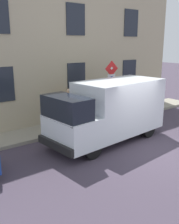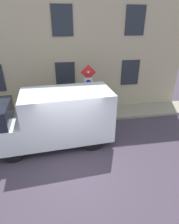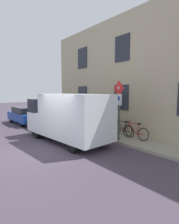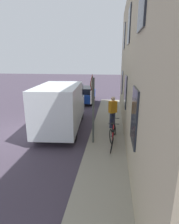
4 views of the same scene
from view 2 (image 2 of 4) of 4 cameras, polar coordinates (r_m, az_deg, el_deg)
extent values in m
plane|color=#413846|center=(7.67, -4.54, -16.31)|extent=(80.00, 80.00, 0.00)
cube|color=gray|center=(11.13, -6.54, -1.08)|extent=(1.67, 16.28, 0.14)
cube|color=tan|center=(11.18, -7.88, 17.89)|extent=(0.70, 14.28, 7.12)
cube|color=#232833|center=(11.86, 12.31, 11.71)|extent=(0.06, 1.10, 1.50)
cube|color=#232833|center=(11.08, -7.39, 11.05)|extent=(0.06, 1.10, 1.50)
cube|color=#232833|center=(11.50, 13.81, 25.53)|extent=(0.06, 1.10, 1.50)
cube|color=#232833|center=(10.69, -8.36, 25.93)|extent=(0.06, 1.10, 1.50)
cylinder|color=#474C47|center=(10.07, -0.37, 5.49)|extent=(0.09, 0.09, 2.88)
pyramid|color=silver|center=(9.63, -0.37, 11.95)|extent=(0.10, 0.50, 0.50)
pyramid|color=red|center=(9.63, -0.37, 11.95)|extent=(0.09, 0.56, 0.56)
cube|color=white|center=(9.80, -0.37, 8.86)|extent=(0.09, 0.44, 0.56)
cylinder|color=#1933B2|center=(9.76, -0.34, 9.16)|extent=(0.04, 0.24, 0.24)
cube|color=white|center=(8.31, -6.72, -0.80)|extent=(2.27, 3.94, 2.18)
cube|color=white|center=(8.73, -23.76, -5.71)|extent=(2.10, 1.54, 1.10)
cylinder|color=black|center=(8.23, -22.36, -11.69)|extent=(0.27, 0.77, 0.76)
cylinder|color=black|center=(9.67, -21.15, -5.34)|extent=(0.27, 0.77, 0.76)
cylinder|color=black|center=(8.25, 1.20, -9.21)|extent=(0.27, 0.77, 0.76)
cylinder|color=black|center=(9.69, -1.41, -3.28)|extent=(0.27, 0.77, 0.76)
torus|color=black|center=(11.30, -1.88, 1.79)|extent=(0.17, 0.67, 0.66)
torus|color=black|center=(11.42, 3.38, 2.04)|extent=(0.17, 0.67, 0.66)
cylinder|color=red|center=(11.24, -0.18, 2.83)|extent=(0.07, 0.60, 0.60)
cylinder|color=red|center=(11.14, 0.20, 4.13)|extent=(0.07, 0.73, 0.07)
cylinder|color=red|center=(11.29, 1.65, 2.83)|extent=(0.04, 0.19, 0.55)
cylinder|color=red|center=(11.40, 2.32, 1.80)|extent=(0.06, 0.43, 0.12)
cylinder|color=red|center=(11.20, -1.77, 2.95)|extent=(0.04, 0.09, 0.50)
cube|color=black|center=(11.18, 2.05, 4.31)|extent=(0.09, 0.20, 0.06)
cylinder|color=#262626|center=(11.08, -1.66, 4.36)|extent=(0.46, 0.05, 0.03)
torus|color=black|center=(11.27, -6.14, 1.58)|extent=(0.23, 0.67, 0.66)
torus|color=black|center=(11.24, -0.80, 1.67)|extent=(0.23, 0.67, 0.66)
cylinder|color=black|center=(11.17, -4.46, 2.57)|extent=(0.11, 0.60, 0.60)
cylinder|color=black|center=(11.05, -4.12, 3.86)|extent=(0.13, 0.73, 0.07)
cylinder|color=black|center=(11.16, -2.60, 2.52)|extent=(0.06, 0.19, 0.55)
cylinder|color=black|center=(11.26, -1.88, 1.46)|extent=(0.09, 0.43, 0.12)
cylinder|color=black|center=(11.17, -6.08, 2.73)|extent=(0.05, 0.09, 0.50)
cube|color=black|center=(11.04, -2.24, 4.01)|extent=(0.10, 0.21, 0.06)
cylinder|color=#262626|center=(11.05, -6.02, 4.15)|extent=(0.46, 0.09, 0.03)
cylinder|color=#262B47|center=(11.07, -10.94, 1.29)|extent=(0.16, 0.16, 0.85)
cylinder|color=#262B47|center=(11.21, -11.49, 1.56)|extent=(0.16, 0.16, 0.85)
cube|color=orange|center=(10.85, -11.55, 4.94)|extent=(0.48, 0.45, 0.62)
sphere|color=beige|center=(10.70, -11.77, 7.18)|extent=(0.22, 0.22, 0.22)
camera|label=1|loc=(7.58, -96.95, -13.64)|focal=41.91mm
camera|label=3|loc=(8.43, 58.13, -4.78)|focal=28.93mm
camera|label=4|loc=(13.59, 33.60, 16.16)|focal=29.28mm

